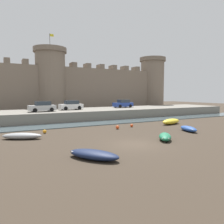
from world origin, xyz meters
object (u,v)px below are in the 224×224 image
Objects in this scene: rowboat_foreground_right at (171,121)px; car_quay_east at (42,107)px; rowboat_near_channel_left at (94,154)px; mooring_buoy_near_channel at (132,126)px; mooring_buoy_near_shore at (117,127)px; rowboat_foreground_centre at (22,136)px; rowboat_near_channel_right at (188,129)px; car_quay_centre_east at (123,104)px; car_quay_centre_west at (71,105)px; rowboat_midflat_centre at (165,137)px; mooring_buoy_mid_mud at (45,131)px.

car_quay_east is (-15.98, 11.65, 1.97)m from rowboat_foreground_right.
rowboat_near_channel_left reaches higher than mooring_buoy_near_channel.
rowboat_foreground_right reaches higher than mooring_buoy_near_shore.
rowboat_foreground_centre is at bearing -177.07° from rowboat_foreground_right.
rowboat_near_channel_right is (-2.40, -5.50, -0.09)m from rowboat_foreground_right.
rowboat_foreground_right is 20.27m from rowboat_foreground_centre.
rowboat_near_channel_right is 8.11× the size of mooring_buoy_near_channel.
rowboat_foreground_right is at bearing 66.38° from rowboat_near_channel_right.
car_quay_centre_east reaches higher than mooring_buoy_near_channel.
rowboat_foreground_right is at bearing -3.76° from mooring_buoy_near_channel.
rowboat_near_channel_right and rowboat_near_channel_left have the same top height.
rowboat_foreground_centre reaches higher than mooring_buoy_near_channel.
car_quay_centre_west is 5.57m from car_quay_east.
rowboat_midflat_centre reaches higher than rowboat_near_channel_right.
rowboat_foreground_right is 0.95× the size of car_quay_centre_east.
rowboat_near_channel_left is at bearing -124.62° from car_quay_centre_east.
rowboat_midflat_centre is 0.75× the size of rowboat_foreground_centre.
mooring_buoy_near_channel is 2.57m from mooring_buoy_near_shore.
rowboat_near_channel_right is 0.76× the size of car_quay_centre_west.
rowboat_near_channel_left is at bearing -133.14° from mooring_buoy_near_channel.
rowboat_near_channel_left is 0.94× the size of car_quay_centre_east.
rowboat_foreground_centre is 0.94× the size of car_quay_east.
car_quay_centre_west reaches higher than mooring_buoy_near_channel.
car_quay_centre_east is (20.73, 15.47, 2.06)m from rowboat_foreground_centre.
rowboat_near_channel_right is 20.25m from car_quay_centre_east.
car_quay_centre_west reaches higher than rowboat_near_channel_left.
rowboat_near_channel_left is 14.75m from mooring_buoy_near_channel.
mooring_buoy_mid_mud is at bearing 40.01° from rowboat_foreground_centre.
rowboat_near_channel_left is at bearing -91.64° from car_quay_east.
rowboat_near_channel_left is 0.94× the size of car_quay_centre_west.
car_quay_centre_east is at bearing 55.38° from rowboat_near_channel_left.
rowboat_foreground_right is 8.85× the size of mooring_buoy_near_shore.
car_quay_east is (-6.95, 11.80, 2.16)m from mooring_buoy_near_shore.
rowboat_midflat_centre is at bearing -68.35° from car_quay_east.
mooring_buoy_near_channel is 0.88× the size of mooring_buoy_near_shore.
rowboat_foreground_centre is 8.74× the size of mooring_buoy_near_shore.
rowboat_foreground_right is at bearing 2.93° from rowboat_foreground_centre.
mooring_buoy_near_shore is at bearing -82.91° from car_quay_centre_west.
rowboat_midflat_centre is 7.86m from mooring_buoy_near_shore.
car_quay_east reaches higher than mooring_buoy_mid_mud.
rowboat_midflat_centre is 7.04× the size of mooring_buoy_mid_mud.
mooring_buoy_mid_mud is at bearing 176.39° from rowboat_foreground_right.
car_quay_east reaches higher than mooring_buoy_near_channel.
rowboat_midflat_centre is at bearing -101.25° from mooring_buoy_near_channel.
rowboat_midflat_centre is 13.13m from mooring_buoy_mid_mud.
mooring_buoy_near_shore is 13.93m from car_quay_centre_west.
car_quay_centre_east is (11.21, 0.91, 0.00)m from car_quay_centre_west.
rowboat_foreground_right reaches higher than rowboat_near_channel_left.
rowboat_near_channel_left is 9.98m from rowboat_foreground_centre.
rowboat_foreground_right is 6.00m from rowboat_near_channel_right.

